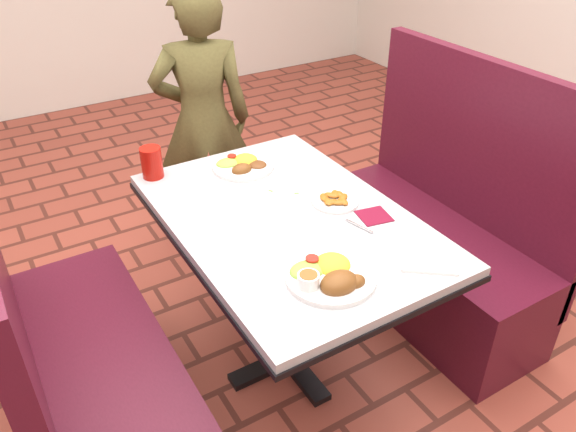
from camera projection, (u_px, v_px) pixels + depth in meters
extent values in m
plane|color=#A14534|center=(288.00, 360.00, 2.46)|extent=(7.00, 7.00, 0.00)
cube|color=#B7BABC|center=(288.00, 220.00, 2.07)|extent=(0.80, 1.20, 0.03)
cube|color=black|center=(288.00, 226.00, 2.08)|extent=(0.81, 1.21, 0.02)
cylinder|color=black|center=(288.00, 298.00, 2.27)|extent=(0.10, 0.10, 0.69)
cube|color=black|center=(288.00, 357.00, 2.45)|extent=(0.55, 0.08, 0.03)
cube|color=black|center=(288.00, 357.00, 2.45)|extent=(0.08, 0.55, 0.03)
cube|color=#521223|center=(110.00, 397.00, 2.01)|extent=(0.45, 1.20, 0.45)
cube|color=#521223|center=(8.00, 321.00, 1.66)|extent=(0.06, 1.20, 0.95)
cube|color=#521223|center=(423.00, 265.00, 2.67)|extent=(0.45, 1.20, 0.45)
cube|color=#521223|center=(473.00, 165.00, 2.51)|extent=(0.06, 1.20, 0.95)
imported|color=brown|center=(203.00, 122.00, 2.92)|extent=(0.59, 0.48, 1.40)
cylinder|color=white|center=(331.00, 276.00, 1.75)|extent=(0.29, 0.29, 0.02)
ellipsoid|color=yellow|center=(333.00, 258.00, 1.77)|extent=(0.12, 0.12, 0.05)
ellipsoid|color=#99C44E|center=(307.00, 266.00, 1.75)|extent=(0.12, 0.10, 0.04)
cylinder|color=red|center=(312.00, 258.00, 1.78)|extent=(0.04, 0.04, 0.01)
ellipsoid|color=brown|center=(340.00, 276.00, 1.68)|extent=(0.12, 0.10, 0.07)
ellipsoid|color=brown|center=(355.00, 278.00, 1.69)|extent=(0.07, 0.05, 0.04)
cylinder|color=white|center=(308.00, 280.00, 1.69)|extent=(0.07, 0.07, 0.04)
cylinder|color=brown|center=(309.00, 275.00, 1.67)|extent=(0.06, 0.06, 0.01)
cylinder|color=white|center=(243.00, 167.00, 2.37)|extent=(0.26, 0.26, 0.02)
ellipsoid|color=yellow|center=(245.00, 155.00, 2.39)|extent=(0.10, 0.10, 0.05)
ellipsoid|color=#99C44E|center=(228.00, 160.00, 2.37)|extent=(0.10, 0.09, 0.03)
cylinder|color=red|center=(232.00, 156.00, 2.40)|extent=(0.04, 0.04, 0.01)
ellipsoid|color=brown|center=(258.00, 162.00, 2.36)|extent=(0.08, 0.08, 0.03)
ellipsoid|color=brown|center=(241.00, 165.00, 2.31)|extent=(0.09, 0.07, 0.05)
cylinder|color=white|center=(335.00, 201.00, 2.14)|extent=(0.18, 0.18, 0.01)
cube|color=maroon|center=(374.00, 216.00, 2.06)|extent=(0.13, 0.13, 0.00)
cube|color=silver|center=(359.00, 226.00, 2.00)|extent=(0.04, 0.12, 0.00)
cylinder|color=#B0130B|center=(152.00, 163.00, 2.28)|extent=(0.09, 0.09, 0.13)
cube|color=white|center=(428.00, 260.00, 1.82)|extent=(0.22, 0.22, 0.01)
cube|color=silver|center=(319.00, 269.00, 1.78)|extent=(0.04, 0.15, 0.00)
cube|color=silver|center=(318.00, 274.00, 1.76)|extent=(0.01, 0.15, 0.00)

